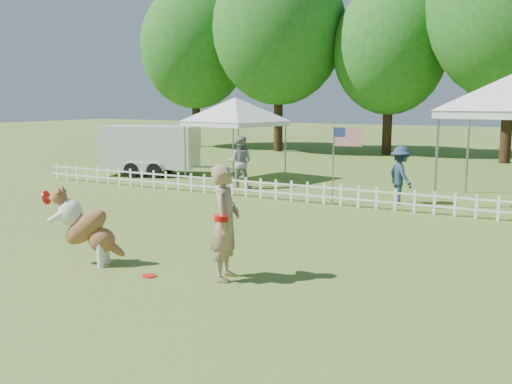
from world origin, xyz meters
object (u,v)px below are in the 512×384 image
dog (87,227)px  cargo_trailer (150,150)px  flag_pole (333,165)px  spectator_a (240,162)px  handler (226,223)px  canopy_tent_left (235,140)px  spectator_b (401,175)px  frisbee_on_turf (149,276)px

dog → cargo_trailer: bearing=105.3°
flag_pole → spectator_a: size_ratio=1.26×
flag_pole → spectator_a: bearing=150.7°
handler → canopy_tent_left: size_ratio=0.64×
handler → spectator_b: handler is taller
flag_pole → canopy_tent_left: bearing=137.6°
spectator_a → spectator_b: spectator_a is taller
frisbee_on_turf → spectator_b: spectator_b is taller
handler → flag_pole: size_ratio=0.86×
spectator_b → flag_pole: bearing=74.3°
frisbee_on_turf → spectator_b: size_ratio=0.14×
dog → flag_pole: 7.94m
dog → spectator_a: bearing=84.7°
cargo_trailer → spectator_a: cargo_trailer is taller
frisbee_on_turf → dog: bearing=178.7°
dog → canopy_tent_left: size_ratio=0.46×
cargo_trailer → flag_pole: flag_pole is taller
cargo_trailer → canopy_tent_left: bearing=-12.4°
cargo_trailer → handler: bearing=-65.8°
handler → spectator_a: size_ratio=1.08×
frisbee_on_turf → flag_pole: (0.14, 7.81, 1.08)m
flag_pole → dog: bearing=-113.0°
spectator_a → spectator_b: bearing=157.9°
dog → spectator_a: (-2.18, 8.94, 0.19)m
handler → canopy_tent_left: 11.83m
canopy_tent_left → flag_pole: bearing=-19.5°
spectator_a → spectator_b: (5.38, -0.33, -0.05)m
canopy_tent_left → dog: bearing=-61.3°
frisbee_on_turf → spectator_a: 9.69m
dog → frisbee_on_turf: bearing=-20.3°
dog → frisbee_on_turf: 1.54m
cargo_trailer → spectator_a: (4.78, -1.26, -0.11)m
handler → frisbee_on_turf: handler is taller
handler → spectator_b: bearing=-21.9°
canopy_tent_left → flag_pole: 5.73m
flag_pole → spectator_a: 3.88m
dog → cargo_trailer: size_ratio=0.31×
frisbee_on_turf → cargo_trailer: cargo_trailer is taller
handler → flag_pole: flag_pole is taller
dog → canopy_tent_left: canopy_tent_left is taller
canopy_tent_left → spectator_b: size_ratio=1.79×
dog → flag_pole: size_ratio=0.62×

